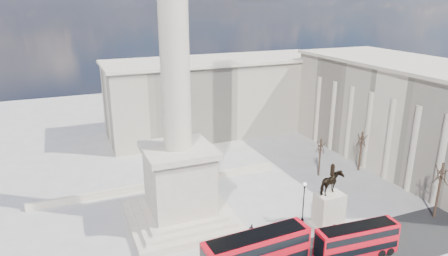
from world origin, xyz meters
TOP-DOWN VIEW (x-y plane):
  - ground at (0.00, 0.00)m, footprint 180.00×180.00m
  - nelsons_column at (0.00, 5.00)m, footprint 14.00×14.00m
  - balustrade_wall at (0.00, 16.00)m, footprint 40.00×0.60m
  - building_east at (45.00, 10.00)m, footprint 19.00×46.00m
  - building_northeast at (20.00, 40.00)m, footprint 51.00×17.00m
  - red_bus_b at (4.62, -8.98)m, footprint 12.39×3.41m
  - red_bus_c at (16.88, -10.72)m, footprint 10.31×3.10m
  - victorian_lamp at (15.31, -1.73)m, footprint 0.51×0.51m
  - equestrian_statue at (17.68, -4.15)m, footprint 4.50×3.37m
  - bare_tree_near at (33.13, -7.68)m, footprint 1.97×1.97m
  - bare_tree_mid at (34.27, 9.29)m, footprint 2.00×2.00m
  - bare_tree_far at (26.34, 10.17)m, footprint 1.72×1.72m
  - pedestrian_walking at (12.86, -6.50)m, footprint 0.77×0.58m
  - pedestrian_standing at (17.04, -6.29)m, footprint 1.07×1.02m
  - pedestrian_crossing at (7.33, -2.24)m, footprint 0.95×1.07m

SIDE VIEW (x-z plane):
  - ground at x=0.00m, z-range 0.00..0.00m
  - balustrade_wall at x=0.00m, z-range 0.00..1.10m
  - pedestrian_crossing at x=7.33m, z-range 0.00..1.74m
  - pedestrian_standing at x=17.04m, z-range 0.00..1.75m
  - pedestrian_walking at x=12.86m, z-range 0.00..1.89m
  - red_bus_c at x=16.88m, z-range 0.10..4.22m
  - red_bus_b at x=4.62m, z-range 0.12..5.10m
  - equestrian_statue at x=17.68m, z-range -1.36..7.87m
  - victorian_lamp at x=15.31m, z-range 0.53..6.47m
  - bare_tree_far at x=26.34m, z-range 2.02..9.05m
  - bare_tree_mid at x=34.27m, z-range 2.18..9.76m
  - bare_tree_near at x=33.13m, z-range 2.48..11.08m
  - building_northeast at x=20.00m, z-range 0.02..16.62m
  - building_east at x=45.00m, z-range 0.02..18.62m
  - nelsons_column at x=0.00m, z-range -12.01..37.84m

